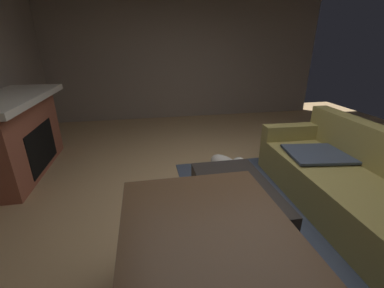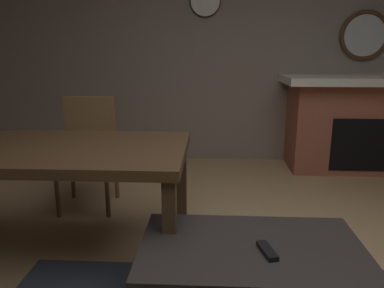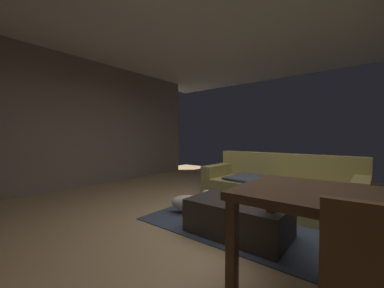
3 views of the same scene
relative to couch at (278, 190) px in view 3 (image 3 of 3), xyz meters
name	(u,v)px [view 3 (image 3 of 3)]	position (x,y,z in m)	size (l,w,h in m)	color
floor	(229,227)	(-0.25, -1.10, -0.30)	(9.04, 9.04, 0.00)	tan
wall_left	(82,123)	(-4.01, -1.10, 1.14)	(0.12, 6.37, 2.89)	gray
area_rug	(258,220)	(-0.06, -0.64, -0.30)	(2.60, 2.00, 0.01)	#3D475B
couch	(278,190)	(0.00, 0.00, 0.00)	(2.28, 0.98, 0.85)	#9E8E4C
ottoman_coffee_table	(238,218)	(-0.06, -1.23, -0.11)	(1.10, 0.66, 0.39)	#2D2826
tv_remote	(236,198)	(-0.12, -1.16, 0.10)	(0.05, 0.16, 0.02)	black
small_dog	(192,202)	(-0.87, -1.04, -0.12)	(0.62, 0.41, 0.33)	silver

